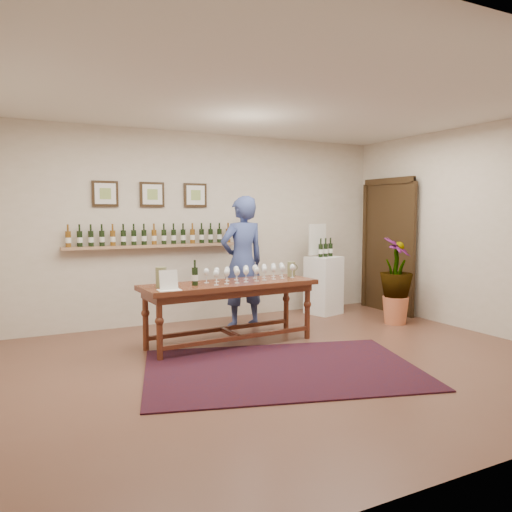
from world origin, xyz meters
name	(u,v)px	position (x,y,z in m)	size (l,w,h in m)	color
ground	(290,362)	(0.00, 0.00, 0.00)	(6.00, 6.00, 0.00)	brown
room_shell	(344,244)	(2.11, 1.86, 1.12)	(6.00, 6.00, 6.00)	beige
rug	(282,369)	(-0.20, -0.17, 0.01)	(2.80, 1.86, 0.01)	#46100C
tasting_table	(230,292)	(-0.26, 0.99, 0.66)	(2.21, 0.80, 0.77)	#4D1B13
table_glasses	(251,273)	(0.06, 1.05, 0.87)	(1.34, 0.31, 0.19)	silver
table_bottles	(193,272)	(-0.74, 0.98, 0.93)	(0.29, 0.17, 0.31)	black
pitcher_left	(161,277)	(-1.13, 0.97, 0.89)	(0.15, 0.15, 0.23)	olive
pitcher_right	(291,269)	(0.71, 1.14, 0.87)	(0.12, 0.12, 0.20)	olive
menu_card	(169,280)	(-1.11, 0.74, 0.88)	(0.24, 0.18, 0.22)	white
display_pedestal	(324,285)	(1.85, 2.02, 0.46)	(0.46, 0.46, 0.92)	white
pedestal_bottles	(326,248)	(1.86, 2.00, 1.06)	(0.29, 0.08, 0.29)	black
info_sign	(317,239)	(1.79, 2.12, 1.19)	(0.40, 0.02, 0.55)	white
potted_plant	(396,281)	(2.36, 0.92, 0.64)	(0.81, 0.81, 1.09)	#C46741
person	(242,262)	(0.29, 1.78, 0.93)	(0.68, 0.44, 1.85)	navy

